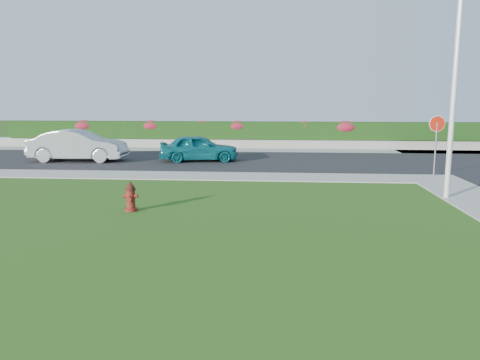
# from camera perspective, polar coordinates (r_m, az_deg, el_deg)

# --- Properties ---
(ground) EXTENTS (120.00, 120.00, 0.00)m
(ground) POSITION_cam_1_polar(r_m,az_deg,el_deg) (10.12, -0.33, -7.92)
(ground) COLOR black
(ground) RESTS_ON ground
(street_far) EXTENTS (26.00, 8.00, 0.04)m
(street_far) POSITION_cam_1_polar(r_m,az_deg,el_deg) (24.51, -9.16, 2.44)
(street_far) COLOR black
(street_far) RESTS_ON ground
(sidewalk_far) EXTENTS (24.00, 2.00, 0.04)m
(sidewalk_far) POSITION_cam_1_polar(r_m,az_deg,el_deg) (20.06, -15.33, 0.62)
(sidewalk_far) COLOR gray
(sidewalk_far) RESTS_ON ground
(curb_corner) EXTENTS (2.00, 2.00, 0.04)m
(curb_corner) POSITION_cam_1_polar(r_m,az_deg,el_deg) (19.83, 22.71, 0.11)
(curb_corner) COLOR gray
(curb_corner) RESTS_ON ground
(sidewalk_beyond) EXTENTS (34.00, 2.00, 0.04)m
(sidewalk_beyond) POSITION_cam_1_polar(r_m,az_deg,el_deg) (28.82, 0.99, 3.63)
(sidewalk_beyond) COLOR gray
(sidewalk_beyond) RESTS_ON ground
(retaining_wall) EXTENTS (34.00, 0.40, 0.60)m
(retaining_wall) POSITION_cam_1_polar(r_m,az_deg,el_deg) (30.29, 1.18, 4.46)
(retaining_wall) COLOR gray
(retaining_wall) RESTS_ON ground
(hedge) EXTENTS (32.00, 0.90, 1.10)m
(hedge) POSITION_cam_1_polar(r_m,az_deg,el_deg) (30.32, 1.20, 6.07)
(hedge) COLOR black
(hedge) RESTS_ON retaining_wall
(fire_hydrant) EXTENTS (0.42, 0.39, 0.82)m
(fire_hydrant) POSITION_cam_1_polar(r_m,az_deg,el_deg) (13.38, -13.19, -2.08)
(fire_hydrant) COLOR #4C110B
(fire_hydrant) RESTS_ON ground
(sedan_teal) EXTENTS (4.13, 2.22, 1.34)m
(sedan_teal) POSITION_cam_1_polar(r_m,az_deg,el_deg) (23.60, -5.03, 3.93)
(sedan_teal) COLOR #0E636C
(sedan_teal) RESTS_ON street_far
(sedan_silver) EXTENTS (4.82, 1.84, 1.57)m
(sedan_silver) POSITION_cam_1_polar(r_m,az_deg,el_deg) (24.86, -19.13, 4.00)
(sedan_silver) COLOR #A4A7AC
(sedan_silver) RESTS_ON street_far
(utility_pole) EXTENTS (0.16, 0.16, 6.08)m
(utility_pole) POSITION_cam_1_polar(r_m,az_deg,el_deg) (15.86, 24.56, 8.75)
(utility_pole) COLOR silver
(utility_pole) RESTS_ON ground
(stop_sign) EXTENTS (0.67, 0.10, 2.48)m
(stop_sign) POSITION_cam_1_polar(r_m,az_deg,el_deg) (20.31, 22.85, 5.47)
(stop_sign) COLOR slate
(stop_sign) RESTS_ON ground
(flower_clump_a) EXTENTS (1.48, 0.95, 0.74)m
(flower_clump_a) POSITION_cam_1_polar(r_m,az_deg,el_deg) (32.77, -18.49, 6.30)
(flower_clump_a) COLOR #B51F34
(flower_clump_a) RESTS_ON hedge
(flower_clump_b) EXTENTS (1.40, 0.90, 0.70)m
(flower_clump_b) POSITION_cam_1_polar(r_m,az_deg,el_deg) (31.27, -10.76, 6.52)
(flower_clump_b) COLOR #B51F34
(flower_clump_b) RESTS_ON hedge
(flower_clump_c) EXTENTS (1.09, 0.70, 0.54)m
(flower_clump_c) POSITION_cam_1_polar(r_m,az_deg,el_deg) (30.55, -4.64, 6.70)
(flower_clump_c) COLOR #B51F34
(flower_clump_c) RESTS_ON hedge
(flower_clump_d) EXTENTS (1.36, 0.88, 0.68)m
(flower_clump_d) POSITION_cam_1_polar(r_m,az_deg,el_deg) (30.26, -0.31, 6.60)
(flower_clump_d) COLOR #B51F34
(flower_clump_d) RESTS_ON hedge
(flower_clump_e) EXTENTS (1.11, 0.71, 0.56)m
(flower_clump_e) POSITION_cam_1_polar(r_m,az_deg,el_deg) (30.19, 7.89, 6.60)
(flower_clump_e) COLOR #B51F34
(flower_clump_e) RESTS_ON hedge
(flower_clump_f) EXTENTS (1.55, 0.99, 0.77)m
(flower_clump_f) POSITION_cam_1_polar(r_m,az_deg,el_deg) (30.44, 12.70, 6.31)
(flower_clump_f) COLOR #B51F34
(flower_clump_f) RESTS_ON hedge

